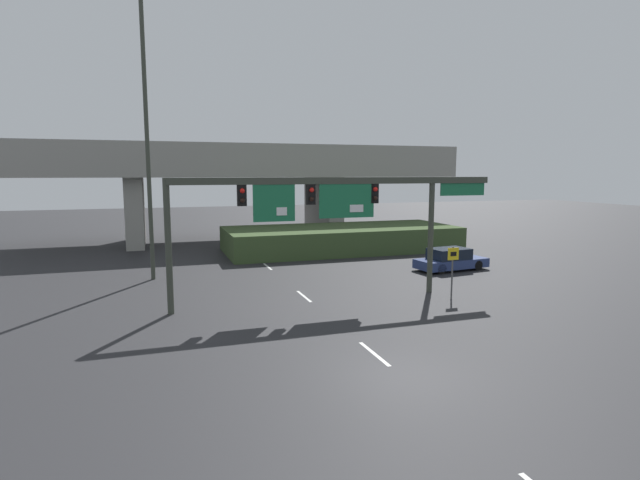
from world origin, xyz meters
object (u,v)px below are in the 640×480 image
highway_light_pole_near (147,128)px  parked_sedan_near_right (450,260)px  signal_gantry (331,201)px  speed_limit_sign (453,265)px

highway_light_pole_near → parked_sedan_near_right: bearing=-9.6°
signal_gantry → parked_sedan_near_right: (9.83, 4.83, -4.19)m
signal_gantry → parked_sedan_near_right: signal_gantry is taller
signal_gantry → speed_limit_sign: (5.77, -1.54, -3.16)m
speed_limit_sign → highway_light_pole_near: highway_light_pole_near is taller
highway_light_pole_near → signal_gantry: bearing=-43.9°
signal_gantry → speed_limit_sign: size_ratio=6.28×
signal_gantry → highway_light_pole_near: highway_light_pole_near is taller
parked_sedan_near_right → signal_gantry: bearing=-160.4°
speed_limit_sign → parked_sedan_near_right: 7.63m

